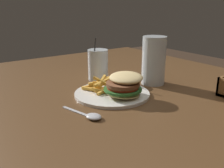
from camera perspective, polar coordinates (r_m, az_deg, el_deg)
name	(u,v)px	position (r m, az deg, el deg)	size (l,w,h in m)	color
dining_table	(124,119)	(1.00, 2.58, -7.65)	(1.46, 1.21, 0.74)	brown
meal_plate_near	(118,89)	(0.89, 1.24, -1.02)	(0.26, 0.26, 0.09)	white
beer_glass	(155,62)	(1.03, 9.24, 4.80)	(0.09, 0.09, 0.19)	silver
juice_glass	(97,66)	(1.08, -3.18, 3.90)	(0.08, 0.08, 0.18)	silver
spoon	(91,116)	(0.74, -4.50, -6.93)	(0.15, 0.06, 0.01)	silver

